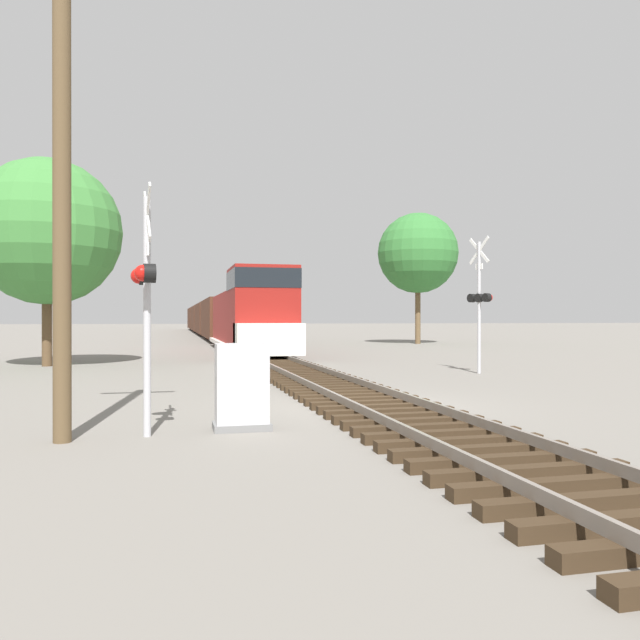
{
  "coord_description": "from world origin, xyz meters",
  "views": [
    {
      "loc": [
        -4.11,
        -12.86,
        1.9
      ],
      "look_at": [
        0.02,
        4.37,
        1.85
      ],
      "focal_mm": 35.0,
      "sensor_mm": 36.0,
      "label": 1
    }
  ],
  "objects_px": {
    "freight_train": "(211,319)",
    "tree_far_right": "(47,232)",
    "crossing_signal_near": "(145,288)",
    "tree_mid_background": "(418,253)",
    "crossing_signal_far": "(480,299)",
    "relay_cabinet": "(242,387)",
    "utility_pole": "(62,157)"
  },
  "relations": [
    {
      "from": "utility_pole",
      "to": "tree_far_right",
      "type": "xyz_separation_m",
      "value": [
        -3.15,
        16.27,
        0.94
      ]
    },
    {
      "from": "crossing_signal_near",
      "to": "crossing_signal_far",
      "type": "distance_m",
      "value": 14.13
    },
    {
      "from": "crossing_signal_near",
      "to": "tree_far_right",
      "type": "xyz_separation_m",
      "value": [
        -4.37,
        16.09,
        2.92
      ]
    },
    {
      "from": "crossing_signal_far",
      "to": "tree_far_right",
      "type": "relative_size",
      "value": 0.57
    },
    {
      "from": "crossing_signal_far",
      "to": "relay_cabinet",
      "type": "bearing_deg",
      "value": 116.37
    },
    {
      "from": "utility_pole",
      "to": "crossing_signal_near",
      "type": "bearing_deg",
      "value": 8.23
    },
    {
      "from": "crossing_signal_far",
      "to": "utility_pole",
      "type": "height_order",
      "value": "utility_pole"
    },
    {
      "from": "crossing_signal_far",
      "to": "relay_cabinet",
      "type": "xyz_separation_m",
      "value": [
        -9.16,
        -8.91,
        -1.84
      ]
    },
    {
      "from": "freight_train",
      "to": "crossing_signal_far",
      "type": "height_order",
      "value": "crossing_signal_far"
    },
    {
      "from": "utility_pole",
      "to": "tree_mid_background",
      "type": "bearing_deg",
      "value": 59.5
    },
    {
      "from": "utility_pole",
      "to": "freight_train",
      "type": "bearing_deg",
      "value": 84.14
    },
    {
      "from": "crossing_signal_far",
      "to": "tree_far_right",
      "type": "bearing_deg",
      "value": 47.61
    },
    {
      "from": "crossing_signal_far",
      "to": "relay_cabinet",
      "type": "height_order",
      "value": "crossing_signal_far"
    },
    {
      "from": "relay_cabinet",
      "to": "utility_pole",
      "type": "height_order",
      "value": "utility_pole"
    },
    {
      "from": "freight_train",
      "to": "relay_cabinet",
      "type": "xyz_separation_m",
      "value": [
        -2.93,
        -55.35,
        -1.11
      ]
    },
    {
      "from": "relay_cabinet",
      "to": "crossing_signal_far",
      "type": "bearing_deg",
      "value": 44.19
    },
    {
      "from": "utility_pole",
      "to": "tree_far_right",
      "type": "bearing_deg",
      "value": 100.96
    },
    {
      "from": "tree_far_right",
      "to": "crossing_signal_near",
      "type": "bearing_deg",
      "value": -74.79
    },
    {
      "from": "freight_train",
      "to": "utility_pole",
      "type": "height_order",
      "value": "utility_pole"
    },
    {
      "from": "relay_cabinet",
      "to": "tree_far_right",
      "type": "bearing_deg",
      "value": 110.61
    },
    {
      "from": "crossing_signal_far",
      "to": "tree_mid_background",
      "type": "distance_m",
      "value": 25.09
    },
    {
      "from": "crossing_signal_far",
      "to": "relay_cabinet",
      "type": "distance_m",
      "value": 12.91
    },
    {
      "from": "crossing_signal_far",
      "to": "tree_mid_background",
      "type": "relative_size",
      "value": 0.48
    },
    {
      "from": "freight_train",
      "to": "tree_mid_background",
      "type": "relative_size",
      "value": 8.5
    },
    {
      "from": "crossing_signal_far",
      "to": "utility_pole",
      "type": "xyz_separation_m",
      "value": [
        -11.96,
        -9.36,
        1.81
      ]
    },
    {
      "from": "utility_pole",
      "to": "tree_far_right",
      "type": "height_order",
      "value": "utility_pole"
    },
    {
      "from": "freight_train",
      "to": "crossing_signal_far",
      "type": "relative_size",
      "value": 17.55
    },
    {
      "from": "tree_far_right",
      "to": "tree_mid_background",
      "type": "relative_size",
      "value": 0.85
    },
    {
      "from": "relay_cabinet",
      "to": "tree_mid_background",
      "type": "height_order",
      "value": "tree_mid_background"
    },
    {
      "from": "crossing_signal_near",
      "to": "crossing_signal_far",
      "type": "relative_size",
      "value": 0.85
    },
    {
      "from": "tree_mid_background",
      "to": "crossing_signal_far",
      "type": "bearing_deg",
      "value": -107.53
    },
    {
      "from": "freight_train",
      "to": "tree_far_right",
      "type": "bearing_deg",
      "value": -102.65
    }
  ]
}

